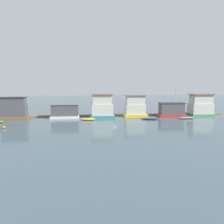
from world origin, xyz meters
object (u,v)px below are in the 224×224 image
(houseboat_white, at_px, (65,111))
(houseboat_green, at_px, (201,105))
(dinghy_yellow, at_px, (88,119))
(houseboat_teal, at_px, (102,107))
(houseboat_red, at_px, (171,110))
(dinghy_grey, at_px, (186,118))
(buoy_orange, at_px, (4,127))
(houseboat_brown, at_px, (14,109))
(houseboat_yellow, at_px, (135,107))
(dinghy_navy, at_px, (150,119))

(houseboat_white, distance_m, houseboat_green, 34.27)
(houseboat_white, bearing_deg, dinghy_yellow, -37.51)
(houseboat_teal, distance_m, houseboat_red, 17.27)
(dinghy_grey, bearing_deg, houseboat_white, 169.94)
(houseboat_red, bearing_deg, buoy_orange, -163.03)
(houseboat_brown, bearing_deg, dinghy_yellow, -12.37)
(houseboat_green, relative_size, dinghy_grey, 1.49)
(houseboat_brown, xyz_separation_m, houseboat_green, (45.86, 0.49, 0.21))
(houseboat_yellow, relative_size, houseboat_green, 0.96)
(dinghy_yellow, height_order, dinghy_navy, dinghy_yellow)
(houseboat_teal, bearing_deg, houseboat_white, 174.66)
(houseboat_brown, height_order, houseboat_yellow, houseboat_yellow)
(houseboat_red, xyz_separation_m, buoy_orange, (-35.89, -10.95, -1.35))
(houseboat_red, height_order, dinghy_navy, houseboat_red)
(houseboat_white, xyz_separation_m, buoy_orange, (-9.81, -11.87, -1.34))
(houseboat_green, relative_size, dinghy_navy, 1.42)
(houseboat_teal, relative_size, houseboat_green, 0.97)
(houseboat_white, xyz_separation_m, houseboat_teal, (8.83, -0.83, 0.90))
(houseboat_white, height_order, houseboat_teal, houseboat_teal)
(houseboat_brown, xyz_separation_m, houseboat_red, (37.68, -0.53, -0.74))
(houseboat_brown, bearing_deg, dinghy_grey, -6.61)
(houseboat_teal, xyz_separation_m, houseboat_yellow, (8.20, 0.77, -0.09))
(houseboat_brown, height_order, dinghy_yellow, houseboat_brown)
(dinghy_yellow, distance_m, dinghy_navy, 14.02)
(dinghy_yellow, distance_m, dinghy_grey, 22.77)
(houseboat_green, distance_m, buoy_orange, 45.73)
(houseboat_brown, relative_size, buoy_orange, 13.21)
(houseboat_yellow, xyz_separation_m, dinghy_yellow, (-11.69, -4.05, -2.16))
(dinghy_navy, bearing_deg, houseboat_teal, 158.51)
(houseboat_yellow, bearing_deg, houseboat_green, 0.52)
(houseboat_teal, xyz_separation_m, houseboat_red, (17.25, -0.09, -0.88))
(houseboat_teal, xyz_separation_m, buoy_orange, (-18.64, -11.04, -2.23))
(houseboat_yellow, height_order, houseboat_green, houseboat_green)
(houseboat_white, relative_size, houseboat_yellow, 1.18)
(buoy_orange, bearing_deg, dinghy_grey, 10.29)
(houseboat_brown, bearing_deg, dinghy_navy, -8.41)
(houseboat_red, bearing_deg, houseboat_white, 177.99)
(dinghy_navy, bearing_deg, dinghy_grey, -0.15)
(houseboat_green, distance_m, dinghy_navy, 15.94)
(houseboat_white, relative_size, buoy_orange, 13.17)
(houseboat_red, bearing_deg, houseboat_brown, 179.20)
(dinghy_yellow, relative_size, dinghy_grey, 0.87)
(houseboat_yellow, distance_m, houseboat_red, 9.12)
(houseboat_red, bearing_deg, dinghy_navy, -149.03)
(dinghy_navy, bearing_deg, houseboat_green, 18.75)
(houseboat_teal, relative_size, dinghy_navy, 1.38)
(houseboat_green, height_order, dinghy_grey, houseboat_green)
(dinghy_grey, xyz_separation_m, buoy_orange, (-37.91, -6.88, 0.00))
(houseboat_red, relative_size, buoy_orange, 13.52)
(dinghy_yellow, bearing_deg, dinghy_grey, -2.22)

